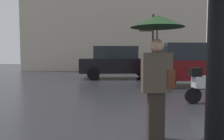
# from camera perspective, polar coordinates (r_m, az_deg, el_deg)

# --- Properties ---
(pedestrian_with_umbrella) EXTENTS (0.85, 0.85, 2.00)m
(pedestrian_with_umbrella) POSITION_cam_1_polar(r_m,az_deg,el_deg) (3.59, 11.55, 5.16)
(pedestrian_with_umbrella) COLOR #2A241E
(pedestrian_with_umbrella) RESTS_ON ground
(parked_scooter) EXTENTS (1.37, 0.32, 1.23)m
(parked_scooter) POSITION_cam_1_polar(r_m,az_deg,el_deg) (6.78, 23.36, -3.31)
(parked_scooter) COLOR black
(parked_scooter) RESTS_ON ground
(parked_car_left) EXTENTS (4.41, 1.83, 1.83)m
(parked_car_left) POSITION_cam_1_polar(r_m,az_deg,el_deg) (12.66, 1.54, 2.06)
(parked_car_left) COLOR black
(parked_car_left) RESTS_ON ground
(parked_car_right) EXTENTS (4.53, 1.89, 1.85)m
(parked_car_right) POSITION_cam_1_polar(r_m,az_deg,el_deg) (10.26, 20.35, 1.34)
(parked_car_right) COLOR #590C0F
(parked_car_right) RESTS_ON ground
(street_signpost) EXTENTS (1.08, 0.08, 2.88)m
(street_signpost) POSITION_cam_1_polar(r_m,az_deg,el_deg) (8.56, 10.49, 6.44)
(street_signpost) COLOR black
(street_signpost) RESTS_ON ground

